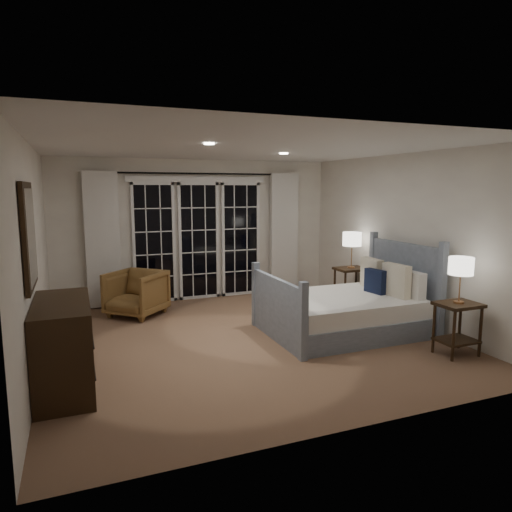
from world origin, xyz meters
name	(u,v)px	position (x,y,z in m)	size (l,w,h in m)	color
floor	(247,339)	(0.00, 0.00, 0.00)	(5.00, 5.00, 0.00)	#855E47
ceiling	(246,148)	(0.00, 0.00, 2.50)	(5.00, 5.00, 0.00)	silver
wall_left	(34,256)	(-2.50, 0.00, 1.25)	(0.02, 5.00, 2.50)	white
wall_right	(403,238)	(2.50, 0.00, 1.25)	(0.02, 5.00, 2.50)	white
wall_back	(198,230)	(0.00, 2.50, 1.25)	(5.00, 0.02, 2.50)	white
wall_front	(357,282)	(0.00, -2.50, 1.25)	(5.00, 0.02, 2.50)	white
french_doors	(199,239)	(0.00, 2.46, 1.09)	(2.50, 0.04, 2.20)	black
curtain_rod	(199,174)	(0.00, 2.40, 2.25)	(0.03, 0.03, 3.50)	black
curtain_left	(103,240)	(-1.65, 2.38, 1.15)	(0.55, 0.10, 2.25)	silver
curtain_right	(284,233)	(1.65, 2.38, 1.15)	(0.55, 0.10, 2.25)	silver
downlight_a	(284,154)	(0.80, 0.60, 2.49)	(0.12, 0.12, 0.01)	white
downlight_b	(209,144)	(-0.60, -0.40, 2.49)	(0.12, 0.12, 0.01)	white
bed	(347,310)	(1.42, -0.22, 0.31)	(2.09, 1.49, 1.21)	gray
nightstand_left	(457,321)	(2.14, -1.48, 0.42)	(0.49, 0.39, 0.64)	#311E10
nightstand_right	(351,281)	(2.24, 0.96, 0.44)	(0.51, 0.41, 0.66)	#311E10
lamp_left	(461,267)	(2.14, -1.48, 1.08)	(0.28, 0.28, 0.55)	#B17746
lamp_right	(352,239)	(2.24, 0.96, 1.14)	(0.31, 0.31, 0.60)	#B17746
armchair	(136,293)	(-1.22, 1.71, 0.36)	(0.76, 0.79, 0.72)	brown
dresser	(64,346)	(-2.23, -0.77, 0.45)	(0.54, 1.26, 0.89)	#311E10
mirror	(29,236)	(-2.47, -0.77, 1.55)	(0.05, 0.85, 1.00)	#311E10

